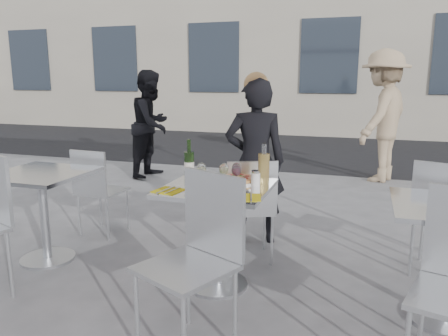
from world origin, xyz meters
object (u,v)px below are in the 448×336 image
(main_table, at_px, (217,215))
(chair_near, at_px, (199,247))
(carafe, at_px, (264,168))
(wineglass_white_b, at_px, (224,170))
(side_table_left, at_px, (43,197))
(napkin_left, at_px, (169,190))
(woman_diner, at_px, (255,162))
(wineglass_red_a, at_px, (236,171))
(side_chair_lfar, at_px, (96,185))
(wine_bottle, at_px, (189,163))
(wineglass_red_b, at_px, (237,169))
(sugar_shaker, at_px, (256,178))
(napkin_right, at_px, (246,197))
(side_chair_rfar, at_px, (443,210))
(salad_plate, at_px, (214,180))
(pizza_far, at_px, (237,179))
(wineglass_white_a, at_px, (201,170))
(pedestrian_a, at_px, (152,124))
(chair_far, at_px, (250,202))
(pizza_near, at_px, (211,188))

(main_table, xyz_separation_m, chair_near, (0.13, -0.68, 0.04))
(carafe, bearing_deg, wineglass_white_b, -157.71)
(main_table, bearing_deg, side_table_left, 180.00)
(main_table, bearing_deg, napkin_left, -140.90)
(woman_diner, bearing_deg, wineglass_red_a, 79.39)
(side_chair_lfar, distance_m, wineglass_white_b, 1.60)
(main_table, distance_m, wine_bottle, 0.46)
(chair_near, bearing_deg, wineglass_red_b, 115.48)
(side_table_left, height_order, sugar_shaker, sugar_shaker)
(woman_diner, height_order, napkin_right, woman_diner)
(wine_bottle, relative_size, napkin_right, 1.34)
(side_chair_rfar, relative_size, salad_plate, 4.12)
(side_chair_lfar, bearing_deg, main_table, 159.79)
(pizza_far, bearing_deg, wineglass_red_b, -77.17)
(side_chair_rfar, height_order, wineglass_white_a, wineglass_white_a)
(carafe, relative_size, wineglass_white_a, 1.84)
(pedestrian_a, bearing_deg, side_chair_rfar, -120.67)
(chair_far, height_order, woman_diner, woman_diner)
(chair_far, xyz_separation_m, pedestrian_a, (-2.23, 2.65, 0.29))
(wine_bottle, relative_size, wineglass_red_b, 1.87)
(woman_diner, relative_size, pizza_near, 4.82)
(wineglass_white_a, distance_m, wineglass_red_b, 0.25)
(woman_diner, relative_size, wine_bottle, 5.05)
(side_chair_lfar, distance_m, side_chair_rfar, 2.96)
(carafe, bearing_deg, main_table, -151.40)
(pedestrian_a, xyz_separation_m, wineglass_white_b, (2.15, -3.07, 0.06))
(main_table, xyz_separation_m, side_chair_lfar, (-1.42, 0.63, -0.04))
(carafe, bearing_deg, wineglass_white_a, -159.28)
(main_table, bearing_deg, pedestrian_a, 124.12)
(woman_diner, relative_size, wineglass_white_b, 9.47)
(chair_far, xyz_separation_m, wineglass_red_a, (0.01, -0.44, 0.35))
(wineglass_white_a, height_order, wineglass_red_b, same)
(woman_diner, xyz_separation_m, sugar_shaker, (0.22, -0.86, 0.06))
(chair_near, xyz_separation_m, wineglass_red_b, (-0.01, 0.78, 0.28))
(salad_plate, relative_size, wineglass_white_b, 1.40)
(woman_diner, height_order, wine_bottle, woman_diner)
(pedestrian_a, height_order, wineglass_white_a, pedestrian_a)
(main_table, bearing_deg, wineglass_white_b, 59.48)
(pizza_near, height_order, pizza_far, pizza_far)
(salad_plate, relative_size, napkin_right, 1.00)
(pizza_far, bearing_deg, chair_far, 85.53)
(side_chair_rfar, distance_m, pizza_far, 1.53)
(pizza_near, height_order, napkin_left, pizza_near)
(pedestrian_a, bearing_deg, wineglass_red_a, -140.37)
(woman_diner, height_order, pedestrian_a, pedestrian_a)
(pizza_far, xyz_separation_m, wineglass_red_a, (0.03, -0.14, 0.09))
(carafe, height_order, sugar_shaker, carafe)
(woman_diner, distance_m, wine_bottle, 0.86)
(side_chair_rfar, height_order, salad_plate, side_chair_rfar)
(side_chair_rfar, bearing_deg, carafe, 38.65)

